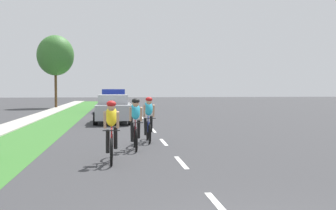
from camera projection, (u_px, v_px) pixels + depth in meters
ground_plane at (145, 120)px, 24.50m from camera, size 120.00×120.00×0.00m
grass_verge at (58, 121)px, 23.90m from camera, size 2.31×70.00×0.01m
sidewalk_concrete at (25, 121)px, 23.67m from camera, size 1.34×70.00×0.10m
lane_markings_center at (141, 116)px, 28.47m from camera, size 0.12×53.80×0.01m
cyclist_lead at (112, 131)px, 10.60m from camera, size 0.42×1.72×1.58m
cyclist_trailing at (135, 123)px, 12.85m from camera, size 0.42×1.72×1.58m
cyclist_distant at (149, 119)px, 14.67m from camera, size 0.42×1.72×1.58m
sedan_silver at (113, 109)px, 22.62m from camera, size 1.98×4.30×1.52m
suv_blue at (114, 100)px, 32.57m from camera, size 2.15×4.70×1.79m
street_tree_far at (55, 56)px, 39.51m from camera, size 3.46×3.46×6.86m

